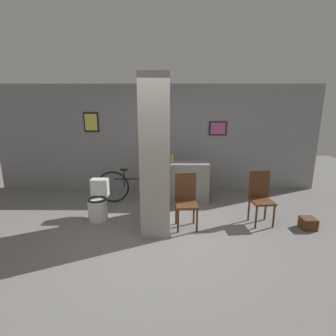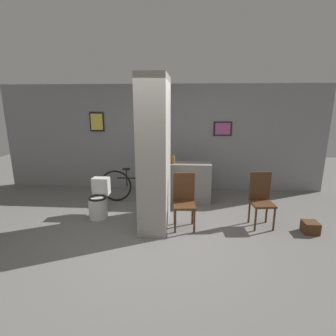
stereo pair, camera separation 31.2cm
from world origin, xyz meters
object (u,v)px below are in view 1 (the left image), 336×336
at_px(toilet, 98,203).
at_px(chair_near_pillar, 186,199).
at_px(bicycle, 136,186).
at_px(chair_by_doorway, 260,196).
at_px(bottle_tall, 171,159).

distance_m(toilet, chair_near_pillar, 1.69).
bearing_deg(bicycle, chair_by_doorway, -22.33).
bearing_deg(bottle_tall, chair_near_pillar, -77.63).
xyz_separation_m(toilet, chair_near_pillar, (1.64, -0.31, 0.21)).
bearing_deg(bottle_tall, chair_by_doorway, -31.76).
bearing_deg(bicycle, bottle_tall, 1.51).
relative_size(chair_near_pillar, bicycle, 0.56).
xyz_separation_m(chair_near_pillar, chair_by_doorway, (1.37, 0.16, 0.00)).
distance_m(chair_near_pillar, chair_by_doorway, 1.38).
relative_size(toilet, bicycle, 0.42).
xyz_separation_m(toilet, bicycle, (0.61, 0.84, 0.06)).
height_order(chair_near_pillar, chair_by_doorway, same).
bearing_deg(chair_near_pillar, chair_by_doorway, 2.34).
xyz_separation_m(chair_by_doorway, bicycle, (-2.39, 0.98, -0.15)).
distance_m(toilet, bottle_tall, 1.76).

